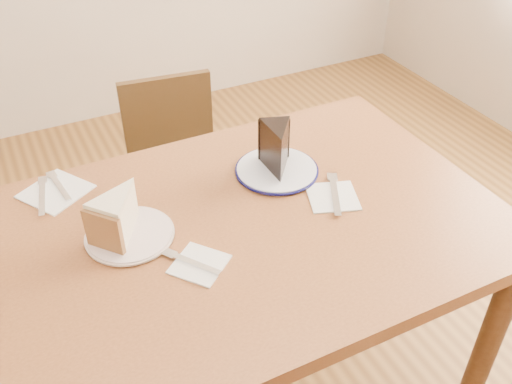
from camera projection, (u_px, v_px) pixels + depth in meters
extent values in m
cube|color=#5B3119|center=(243.00, 229.00, 1.33)|extent=(1.20, 0.80, 0.04)
cylinder|color=#391E11|center=(485.00, 352.00, 1.50)|extent=(0.06, 0.06, 0.71)
cylinder|color=#391E11|center=(20.00, 315.00, 1.61)|extent=(0.06, 0.06, 0.71)
cylinder|color=#391E11|center=(342.00, 208.00, 1.99)|extent=(0.06, 0.06, 0.71)
cube|color=#301E0E|center=(184.00, 190.00, 2.00)|extent=(0.41, 0.41, 0.04)
cylinder|color=#301E0E|center=(217.00, 201.00, 2.28)|extent=(0.03, 0.03, 0.38)
cylinder|color=#301E0E|center=(138.00, 218.00, 2.20)|extent=(0.03, 0.03, 0.38)
cylinder|color=#301E0E|center=(242.00, 253.00, 2.05)|extent=(0.03, 0.03, 0.38)
cylinder|color=#301E0E|center=(155.00, 274.00, 1.96)|extent=(0.03, 0.03, 0.38)
cube|color=#301E0E|center=(168.00, 121.00, 2.01)|extent=(0.32, 0.07, 0.34)
cylinder|color=silver|center=(130.00, 235.00, 1.27)|extent=(0.19, 0.19, 0.01)
cylinder|color=white|center=(277.00, 170.00, 1.47)|extent=(0.21, 0.21, 0.01)
cube|color=white|center=(199.00, 264.00, 1.20)|extent=(0.15, 0.15, 0.00)
cube|color=white|center=(333.00, 197.00, 1.39)|extent=(0.15, 0.15, 0.00)
cube|color=white|center=(56.00, 191.00, 1.41)|extent=(0.19, 0.19, 0.00)
cube|color=white|center=(192.00, 262.00, 1.20)|extent=(0.09, 0.12, 0.00)
cube|color=silver|center=(335.00, 194.00, 1.39)|extent=(0.09, 0.16, 0.00)
cube|color=white|center=(59.00, 186.00, 1.42)|extent=(0.03, 0.14, 0.00)
cube|color=silver|center=(42.00, 196.00, 1.39)|extent=(0.04, 0.16, 0.00)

